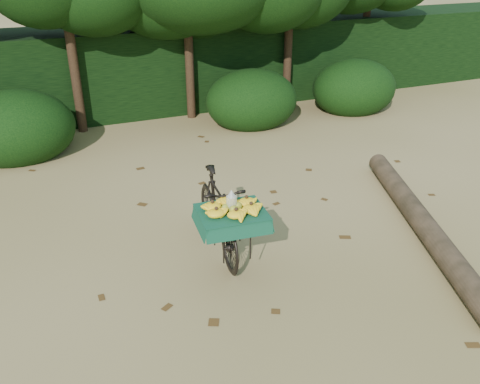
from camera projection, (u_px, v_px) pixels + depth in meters
name	position (u px, v px, depth m)	size (l,w,h in m)	color
ground	(283.00, 237.00, 6.53)	(80.00, 80.00, 0.00)	tan
vendor_bicycle	(218.00, 213.00, 6.02)	(0.77, 1.78, 1.00)	black
fallen_log	(422.00, 221.00, 6.60)	(0.29, 0.29, 3.98)	brown
hedge_backdrop	(154.00, 68.00, 11.34)	(26.00, 1.80, 1.80)	black
tree_row	(128.00, 22.00, 9.96)	(14.50, 2.00, 4.00)	black
bush_clumps	(206.00, 109.00, 10.06)	(8.80, 1.70, 0.90)	black
leaf_litter	(261.00, 214.00, 7.07)	(7.00, 7.30, 0.01)	#492F13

